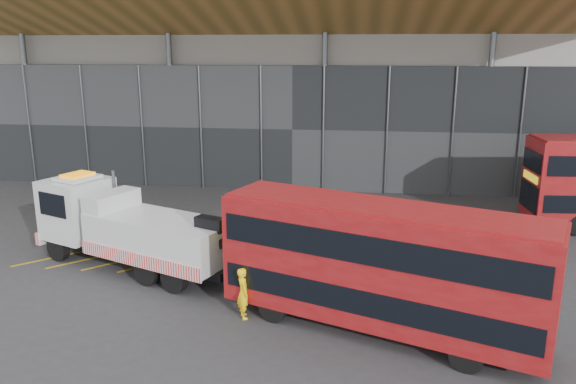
# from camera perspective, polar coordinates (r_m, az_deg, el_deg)

# --- Properties ---
(ground_plane) EXTENTS (120.00, 120.00, 0.00)m
(ground_plane) POSITION_cam_1_polar(r_m,az_deg,el_deg) (26.65, -6.86, -5.60)
(ground_plane) COLOR #2D2D30
(road_markings) EXTENTS (19.96, 7.16, 0.01)m
(road_markings) POSITION_cam_1_polar(r_m,az_deg,el_deg) (26.32, -3.46, -5.77)
(road_markings) COLOR #C39112
(road_markings) RESTS_ON ground_plane
(construction_building) EXTENTS (55.00, 23.97, 18.00)m
(construction_building) POSITION_cam_1_polar(r_m,az_deg,el_deg) (42.86, 1.53, 14.30)
(construction_building) COLOR gray
(construction_building) RESTS_ON ground_plane
(recovery_truck) EXTENTS (10.67, 6.04, 3.83)m
(recovery_truck) POSITION_cam_1_polar(r_m,az_deg,el_deg) (24.62, -16.05, -3.43)
(recovery_truck) COLOR black
(recovery_truck) RESTS_ON ground_plane
(bus_towed) EXTENTS (10.73, 6.09, 4.31)m
(bus_towed) POSITION_cam_1_polar(r_m,az_deg,el_deg) (18.37, 9.30, -7.13)
(bus_towed) COLOR maroon
(bus_towed) RESTS_ON ground_plane
(worker) EXTENTS (0.67, 0.78, 1.82)m
(worker) POSITION_cam_1_polar(r_m,az_deg,el_deg) (19.66, -4.56, -10.19)
(worker) COLOR yellow
(worker) RESTS_ON ground_plane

